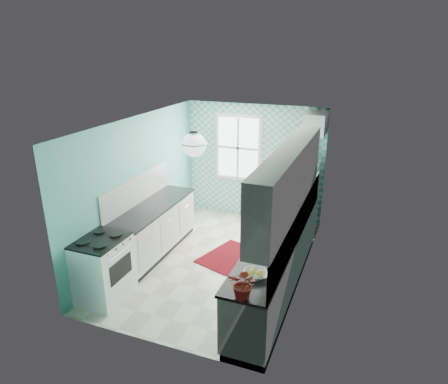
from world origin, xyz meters
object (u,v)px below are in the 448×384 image
at_px(microwave, 303,155).
at_px(fruit_bowl, 256,274).
at_px(sink, 293,212).
at_px(potted_plant, 244,284).
at_px(fridge, 300,197).
at_px(ceiling_light, 194,145).
at_px(stove, 103,267).

bearing_deg(microwave, fruit_bowl, 88.07).
distance_m(sink, potted_plant, 2.70).
distance_m(fruit_bowl, microwave, 3.55).
bearing_deg(fruit_bowl, sink, 89.89).
bearing_deg(fridge, potted_plant, -92.27).
xyz_separation_m(ceiling_light, fridge, (1.11, 2.63, -1.59)).
xyz_separation_m(stove, microwave, (2.31, 3.39, 1.11)).
distance_m(stove, sink, 3.24).
bearing_deg(ceiling_light, stove, -147.50).
bearing_deg(potted_plant, fruit_bowl, 90.00).
distance_m(ceiling_light, potted_plant, 2.15).
bearing_deg(ceiling_light, fridge, 67.12).
distance_m(fruit_bowl, potted_plant, 0.49).
height_order(stove, potted_plant, potted_plant).
distance_m(ceiling_light, sink, 2.29).
distance_m(fridge, fruit_bowl, 3.50).
bearing_deg(fruit_bowl, ceiling_light, 144.37).
height_order(ceiling_light, potted_plant, ceiling_light).
relative_size(fruit_bowl, microwave, 0.57).
xyz_separation_m(ceiling_light, fruit_bowl, (1.20, -0.86, -1.35)).
height_order(ceiling_light, fruit_bowl, ceiling_light).
bearing_deg(ceiling_light, sink, 48.49).
height_order(sink, microwave, microwave).
bearing_deg(fridge, ceiling_light, -116.46).
xyz_separation_m(fruit_bowl, microwave, (-0.09, 3.49, 0.64)).
bearing_deg(stove, sink, 43.73).
bearing_deg(microwave, sink, 90.83).
distance_m(stove, fruit_bowl, 2.45).
xyz_separation_m(potted_plant, microwave, (-0.09, 3.96, 0.49)).
bearing_deg(potted_plant, sink, 89.91).
bearing_deg(stove, microwave, 58.02).
relative_size(stove, sink, 1.81).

